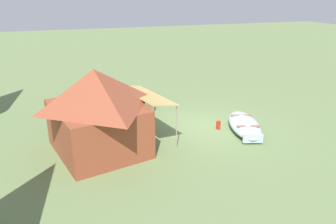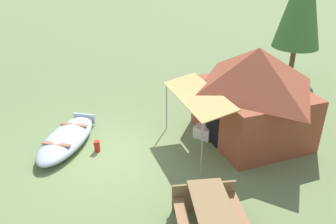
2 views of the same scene
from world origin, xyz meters
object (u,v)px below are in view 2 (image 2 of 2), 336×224
beached_rowboat (66,139)px  fuel_can (97,146)px  canvas_cabin_tent (254,93)px  picnic_table (213,220)px  cooler_box (204,132)px

beached_rowboat → fuel_can: bearing=64.2°
beached_rowboat → canvas_cabin_tent: canvas_cabin_tent is taller
canvas_cabin_tent → picnic_table: bearing=-28.9°
canvas_cabin_tent → picnic_table: canvas_cabin_tent is taller
cooler_box → fuel_can: bearing=-83.9°
cooler_box → fuel_can: (0.36, -3.35, -0.02)m
beached_rowboat → picnic_table: bearing=40.6°
picnic_table → canvas_cabin_tent: bearing=151.1°
canvas_cabin_tent → fuel_can: (0.31, -4.86, -1.35)m
picnic_table → cooler_box: bearing=170.0°
picnic_table → beached_rowboat: bearing=-139.4°
beached_rowboat → cooler_box: (0.10, 4.29, -0.04)m
canvas_cabin_tent → picnic_table: 4.72m
picnic_table → fuel_can: bearing=-144.8°
cooler_box → beached_rowboat: bearing=-91.3°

